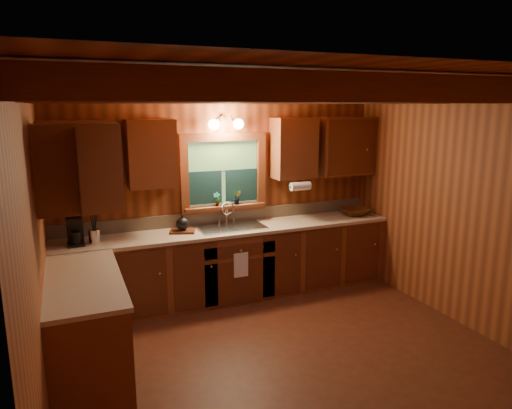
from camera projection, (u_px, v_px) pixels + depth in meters
The scene contains 20 objects.
room at pixel (290, 227), 4.23m from camera, with size 4.20×4.20×4.20m.
ceiling_beams at pixel (292, 93), 3.99m from camera, with size 4.20×2.54×0.18m.
base_cabinets at pixel (201, 277), 5.39m from camera, with size 4.20×2.22×0.86m.
countertop at pixel (201, 240), 5.31m from camera, with size 4.20×2.24×0.04m.
backsplash at pixel (224, 216), 6.00m from camera, with size 4.20×0.02×0.16m, color tan.
dishwasher_panel at pixel (120, 312), 4.48m from camera, with size 0.02×0.60×0.80m, color white.
upper_cabinets at pixel (188, 155), 5.19m from camera, with size 4.19×1.77×0.78m.
window at pixel (224, 174), 5.87m from camera, with size 1.12×0.08×1.00m.
window_sill at pixel (225, 207), 5.91m from camera, with size 1.06×0.14×0.04m, color #612D16.
wall_sconce at pixel (226, 124), 5.63m from camera, with size 0.45×0.21×0.17m.
paper_towel_roll at pixel (300, 186), 5.95m from camera, with size 0.11×0.11×0.27m, color white.
dish_towel at pixel (241, 265), 5.54m from camera, with size 0.18×0.01×0.30m, color white.
sink at pixel (231, 231), 5.77m from camera, with size 0.82×0.48×0.43m.
coffee_maker at pixel (75, 232), 5.03m from camera, with size 0.17×0.21×0.30m.
utensil_crock at pixel (94, 236), 5.10m from camera, with size 0.12×0.12×0.34m.
cutting_board at pixel (183, 231), 5.55m from camera, with size 0.29×0.21×0.03m, color #4F2110.
teakettle at pixel (182, 224), 5.53m from camera, with size 0.15×0.15×0.19m.
wicker_basket at pixel (355, 212), 6.40m from camera, with size 0.40×0.40×0.10m, color #48230C.
potted_plant_left at pixel (217, 199), 5.83m from camera, with size 0.09×0.06×0.18m, color #4F2110.
potted_plant_right at pixel (237, 197), 5.94m from camera, with size 0.10×0.08×0.18m, color #4F2110.
Camera 1 is at (-1.86, -3.66, 2.38)m, focal length 32.61 mm.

